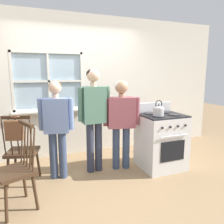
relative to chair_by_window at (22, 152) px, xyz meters
name	(u,v)px	position (x,y,z in m)	size (l,w,h in m)	color
ground_plane	(100,184)	(1.03, -0.44, -0.47)	(16.00, 16.00, 0.00)	#937551
wall_back	(78,86)	(1.06, 0.96, 0.87)	(6.40, 0.16, 2.70)	silver
chair_by_window	(22,152)	(0.00, 0.00, 0.00)	(0.51, 0.50, 1.04)	#3D2819
chair_center_cluster	(16,171)	(-0.05, -0.64, 0.00)	(0.52, 0.53, 1.04)	#3D2819
person_elderly_left	(57,122)	(0.50, -0.02, 0.41)	(0.52, 0.29, 1.49)	#384766
person_teen_center	(94,111)	(1.09, 0.00, 0.54)	(0.52, 0.23, 1.67)	#2D3347
person_adult_right	(121,116)	(1.54, -0.06, 0.44)	(0.61, 0.30, 1.48)	#384766
stove	(161,140)	(2.19, -0.27, 0.00)	(0.71, 0.68, 1.08)	silver
kettle	(159,110)	(2.03, -0.40, 0.55)	(0.21, 0.17, 0.25)	#B7B7BC
potted_plant	(61,107)	(0.71, 0.87, 0.50)	(0.15, 0.15, 0.20)	#935B3D
handbag	(14,130)	(-0.06, -0.22, 0.40)	(0.24, 0.23, 0.31)	brown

